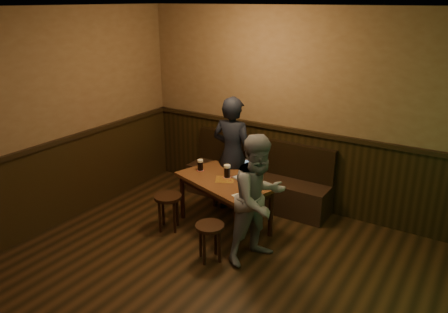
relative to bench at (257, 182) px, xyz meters
name	(u,v)px	position (x,y,z in m)	size (l,w,h in m)	color
room	(178,198)	(0.53, -2.53, 0.89)	(5.04, 6.04, 2.84)	black
bench	(257,182)	(0.00, 0.00, 0.00)	(2.20, 0.50, 0.95)	black
pub_table	(225,186)	(0.00, -0.91, 0.28)	(1.42, 1.07, 0.68)	#512F17
stool_left	(168,202)	(-0.59, -1.36, 0.07)	(0.45, 0.45, 0.48)	black
stool_right	(210,232)	(0.27, -1.66, 0.05)	(0.35, 0.35, 0.45)	black
pint_left	(200,165)	(-0.45, -0.81, 0.44)	(0.10, 0.10, 0.16)	maroon
pint_mid	(227,171)	(-0.01, -0.83, 0.45)	(0.11, 0.11, 0.18)	maroon
pint_right	(247,186)	(0.43, -1.09, 0.44)	(0.10, 0.10, 0.16)	maroon
laptop	(247,175)	(0.24, -0.73, 0.42)	(0.38, 0.35, 0.22)	silver
menu	(242,197)	(0.45, -1.24, 0.37)	(0.22, 0.15, 0.00)	silver
person_suit	(233,155)	(-0.18, -0.41, 0.52)	(0.60, 0.40, 1.66)	black
person_grey	(259,199)	(0.72, -1.34, 0.44)	(0.73, 0.57, 1.51)	gray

